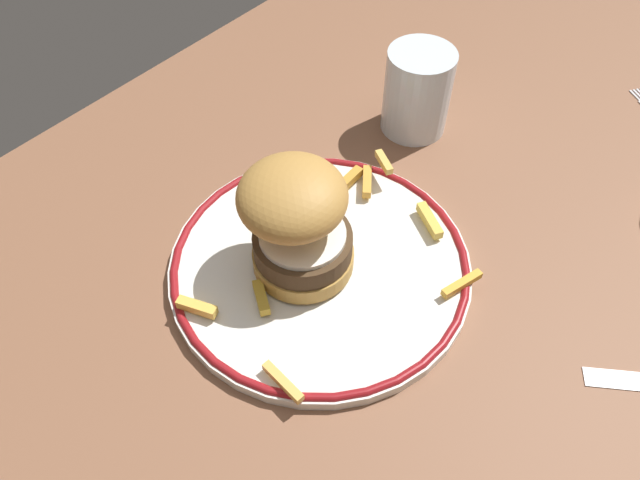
# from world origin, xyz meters

# --- Properties ---
(ground_plane) EXTENTS (1.36, 0.85, 0.04)m
(ground_plane) POSITION_xyz_m (0.00, 0.00, -0.02)
(ground_plane) COLOR brown
(dinner_plate) EXTENTS (0.29, 0.29, 0.02)m
(dinner_plate) POSITION_xyz_m (-0.03, 0.04, 0.01)
(dinner_plate) COLOR white
(dinner_plate) RESTS_ON ground_plane
(burger) EXTENTS (0.14, 0.14, 0.11)m
(burger) POSITION_xyz_m (-0.05, 0.06, 0.07)
(burger) COLOR #B28239
(burger) RESTS_ON dinner_plate
(fries_pile) EXTENTS (0.27, 0.21, 0.02)m
(fries_pile) POSITION_xyz_m (-0.00, 0.04, 0.02)
(fries_pile) COLOR gold
(fries_pile) RESTS_ON dinner_plate
(water_glass) EXTENTS (0.08, 0.08, 0.10)m
(water_glass) POSITION_xyz_m (0.20, 0.09, 0.04)
(water_glass) COLOR silver
(water_glass) RESTS_ON ground_plane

